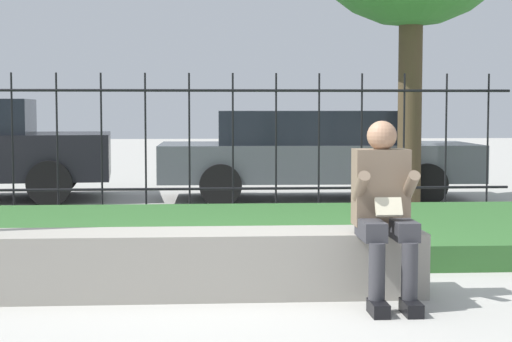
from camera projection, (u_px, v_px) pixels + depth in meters
The scene contains 6 objects.
ground_plane at pixel (220, 295), 6.20m from camera, with size 60.00×60.00×0.00m, color #B2AFA8.
stone_bench at pixel (206, 267), 6.18m from camera, with size 3.15×0.53×0.47m.
person_seated_reader at pixel (384, 204), 5.93m from camera, with size 0.42×0.73×1.27m.
grass_berm at pixel (214, 233), 8.48m from camera, with size 9.46×3.20×0.22m.
iron_fence at pixel (211, 143), 10.47m from camera, with size 7.46×0.03×1.78m.
car_parked_center at pixel (313, 152), 12.56m from camera, with size 4.63×1.90×1.30m.
Camera 1 is at (-0.15, -6.12, 1.37)m, focal length 60.00 mm.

